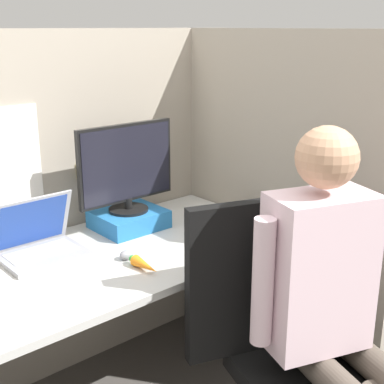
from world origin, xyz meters
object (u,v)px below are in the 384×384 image
(monitor, at_px, (127,167))
(office_chair, at_px, (282,345))
(paper_box, at_px, (129,219))
(person, at_px, (333,295))
(stapler, at_px, (251,215))
(carrot_toy, at_px, (145,266))
(laptop, at_px, (40,245))

(monitor, xyz_separation_m, office_chair, (0.05, -0.87, -0.49))
(paper_box, xyz_separation_m, person, (0.10, -1.02, -0.01))
(stapler, bearing_deg, carrot_toy, -171.28)
(paper_box, distance_m, laptop, 0.45)
(monitor, height_order, office_chair, monitor)
(paper_box, height_order, laptop, laptop)
(monitor, height_order, carrot_toy, monitor)
(monitor, relative_size, laptop, 1.51)
(office_chair, distance_m, person, 0.29)
(monitor, distance_m, person, 1.05)
(office_chair, bearing_deg, monitor, 93.15)
(office_chair, bearing_deg, paper_box, 93.16)
(carrot_toy, distance_m, person, 0.68)
(monitor, bearing_deg, paper_box, -90.00)
(laptop, height_order, office_chair, office_chair)
(laptop, height_order, person, person)
(stapler, distance_m, carrot_toy, 0.70)
(monitor, relative_size, person, 0.36)
(laptop, bearing_deg, monitor, 4.18)
(stapler, bearing_deg, laptop, 163.39)
(laptop, relative_size, stapler, 2.17)
(paper_box, height_order, person, person)
(person, bearing_deg, stapler, 62.11)
(monitor, relative_size, office_chair, 0.47)
(office_chair, bearing_deg, laptop, 120.53)
(person, bearing_deg, laptop, 118.99)
(monitor, bearing_deg, stapler, -32.74)
(office_chair, xyz_separation_m, person, (0.05, -0.15, 0.24))
(monitor, bearing_deg, person, -84.26)
(paper_box, distance_m, person, 1.02)
(carrot_toy, xyz_separation_m, office_chair, (0.26, -0.45, -0.23))
(monitor, distance_m, carrot_toy, 0.53)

